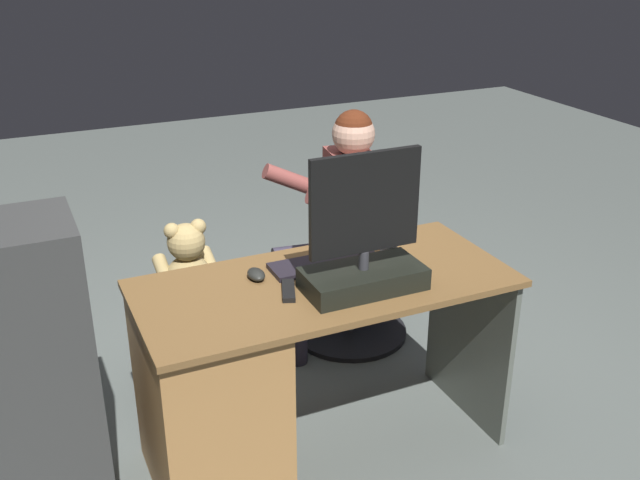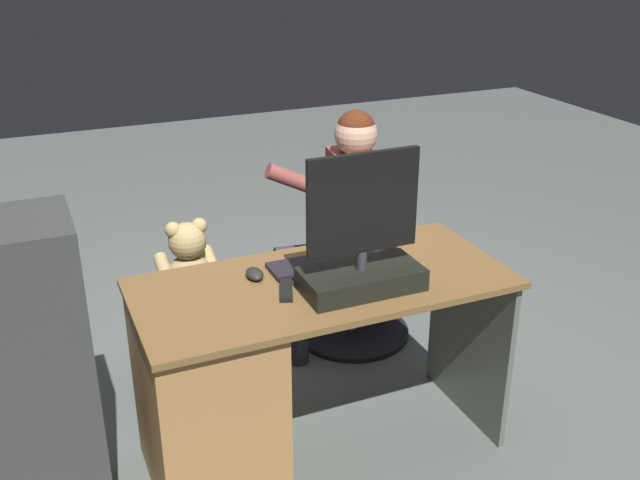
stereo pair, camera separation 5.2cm
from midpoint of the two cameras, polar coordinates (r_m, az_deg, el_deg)
ground_plane at (r=3.36m, az=-2.99°, el=-11.88°), size 10.00×10.00×0.00m
desk at (r=2.74m, az=-7.17°, el=-11.12°), size 1.36×0.62×0.75m
monitor at (r=2.55m, az=2.83°, el=-0.98°), size 0.42×0.22×0.50m
keyboard at (r=2.77m, az=-0.16°, el=-1.78°), size 0.42×0.14×0.02m
computer_mouse at (r=2.68m, az=-5.52°, el=-2.66°), size 0.06×0.10×0.04m
cup at (r=2.78m, az=4.83°, el=-0.90°), size 0.07×0.07×0.10m
tv_remote at (r=2.57m, az=-3.03°, el=-3.93°), size 0.09×0.16×0.02m
office_chair_teddy at (r=3.35m, az=-10.21°, el=-7.18°), size 0.51×0.51×0.43m
teddy_bear at (r=3.20m, az=-10.69°, el=-1.90°), size 0.26×0.26×0.37m
visitor_chair at (r=3.70m, az=1.98°, el=-3.90°), size 0.58×0.58×0.43m
person at (r=3.48m, az=1.02°, el=2.20°), size 0.54×0.52×1.16m
equipment_rack at (r=2.62m, az=-22.37°, el=-10.40°), size 0.44×0.36×1.12m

